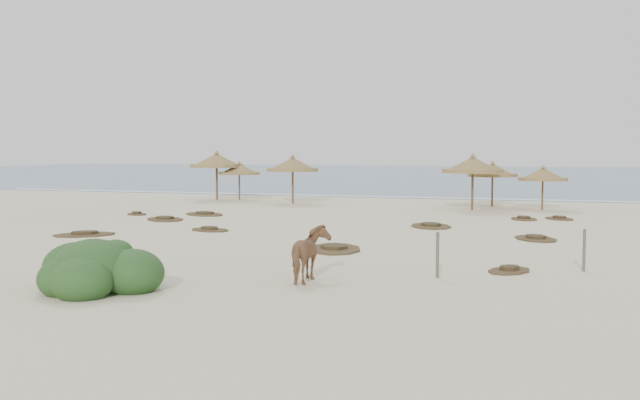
{
  "coord_description": "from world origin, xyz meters",
  "views": [
    {
      "loc": [
        7.53,
        -21.74,
        3.21
      ],
      "look_at": [
        -1.41,
        5.0,
        1.23
      ],
      "focal_mm": 40.0,
      "sensor_mm": 36.0,
      "label": 1
    }
  ],
  "objects_px": {
    "horse": "(310,254)",
    "palapa_0": "(239,170)",
    "palapa_1": "(217,161)",
    "bush": "(95,271)"
  },
  "relations": [
    {
      "from": "horse",
      "to": "bush",
      "type": "bearing_deg",
      "value": 26.25
    },
    {
      "from": "horse",
      "to": "bush",
      "type": "relative_size",
      "value": 0.52
    },
    {
      "from": "horse",
      "to": "palapa_0",
      "type": "bearing_deg",
      "value": -66.56
    },
    {
      "from": "palapa_1",
      "to": "horse",
      "type": "height_order",
      "value": "palapa_1"
    },
    {
      "from": "bush",
      "to": "horse",
      "type": "bearing_deg",
      "value": 31.1
    },
    {
      "from": "palapa_0",
      "to": "horse",
      "type": "height_order",
      "value": "palapa_0"
    },
    {
      "from": "palapa_1",
      "to": "palapa_0",
      "type": "bearing_deg",
      "value": 5.09
    },
    {
      "from": "palapa_1",
      "to": "bush",
      "type": "distance_m",
      "value": 30.31
    },
    {
      "from": "horse",
      "to": "bush",
      "type": "distance_m",
      "value": 5.01
    },
    {
      "from": "bush",
      "to": "palapa_1",
      "type": "bearing_deg",
      "value": 111.49
    }
  ]
}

